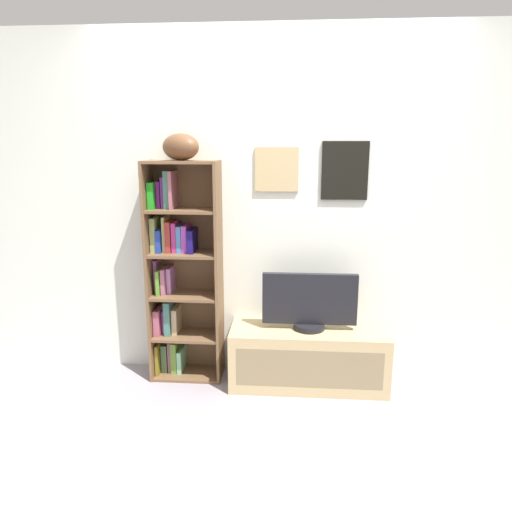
% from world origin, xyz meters
% --- Properties ---
extents(ground, '(5.20, 5.20, 0.04)m').
position_xyz_m(ground, '(0.00, 0.00, -0.02)').
color(ground, gray).
extents(back_wall, '(4.80, 0.08, 2.48)m').
position_xyz_m(back_wall, '(0.00, 1.13, 1.24)').
color(back_wall, silver).
rests_on(back_wall, ground).
extents(bookshelf, '(0.51, 0.28, 1.59)m').
position_xyz_m(bookshelf, '(-0.67, 0.99, 0.78)').
color(bookshelf, brown).
rests_on(bookshelf, ground).
extents(football, '(0.34, 0.30, 0.18)m').
position_xyz_m(football, '(-0.61, 0.96, 1.67)').
color(football, brown).
rests_on(football, bookshelf).
extents(tv_stand, '(1.11, 0.41, 0.42)m').
position_xyz_m(tv_stand, '(0.28, 0.89, 0.21)').
color(tv_stand, tan).
rests_on(tv_stand, ground).
extents(television, '(0.66, 0.22, 0.40)m').
position_xyz_m(television, '(0.28, 0.89, 0.62)').
color(television, black).
rests_on(television, tv_stand).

